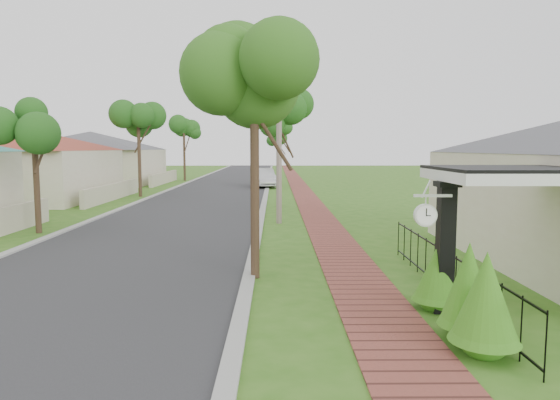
% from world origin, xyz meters
% --- Properties ---
extents(ground, '(160.00, 160.00, 0.00)m').
position_xyz_m(ground, '(0.00, 0.00, 0.00)').
color(ground, '#326618').
rests_on(ground, ground).
extents(road, '(7.00, 120.00, 0.02)m').
position_xyz_m(road, '(-3.00, 20.00, 0.00)').
color(road, '#28282B').
rests_on(road, ground).
extents(kerb_right, '(0.30, 120.00, 0.10)m').
position_xyz_m(kerb_right, '(0.65, 20.00, 0.00)').
color(kerb_right, '#9E9E99').
rests_on(kerb_right, ground).
extents(kerb_left, '(0.30, 120.00, 0.10)m').
position_xyz_m(kerb_left, '(-6.65, 20.00, 0.00)').
color(kerb_left, '#9E9E99').
rests_on(kerb_left, ground).
extents(sidewalk, '(1.50, 120.00, 0.03)m').
position_xyz_m(sidewalk, '(3.25, 20.00, 0.00)').
color(sidewalk, brown).
rests_on(sidewalk, ground).
extents(porch_post, '(0.48, 0.48, 2.52)m').
position_xyz_m(porch_post, '(4.55, -1.00, 1.12)').
color(porch_post, black).
rests_on(porch_post, ground).
extents(picket_fence, '(0.03, 8.02, 1.00)m').
position_xyz_m(picket_fence, '(4.90, -0.00, 0.53)').
color(picket_fence, black).
rests_on(picket_fence, ground).
extents(street_trees, '(10.70, 37.65, 5.89)m').
position_xyz_m(street_trees, '(-2.87, 26.84, 4.54)').
color(street_trees, '#382619').
rests_on(street_trees, ground).
extents(hedge_row, '(0.93, 3.09, 1.72)m').
position_xyz_m(hedge_row, '(4.45, -2.27, 0.73)').
color(hedge_row, '#276C15').
rests_on(hedge_row, ground).
extents(far_house_red, '(15.56, 15.56, 4.60)m').
position_xyz_m(far_house_red, '(-14.97, 20.00, 2.34)').
color(far_house_red, beige).
rests_on(far_house_red, ground).
extents(far_house_grey, '(15.56, 15.56, 4.60)m').
position_xyz_m(far_house_grey, '(-14.97, 34.00, 2.34)').
color(far_house_grey, beige).
rests_on(far_house_grey, ground).
extents(parked_car_red, '(2.08, 4.25, 1.40)m').
position_xyz_m(parked_car_red, '(0.40, 30.78, 0.70)').
color(parked_car_red, maroon).
rests_on(parked_car_red, ground).
extents(parked_car_white, '(2.31, 4.70, 1.48)m').
position_xyz_m(parked_car_white, '(0.33, 29.79, 0.74)').
color(parked_car_white, silver).
rests_on(parked_car_white, ground).
extents(near_tree, '(2.23, 2.23, 5.73)m').
position_xyz_m(near_tree, '(0.80, 1.50, 4.57)').
color(near_tree, '#382619').
rests_on(near_tree, ground).
extents(utility_pole, '(1.20, 0.24, 7.20)m').
position_xyz_m(utility_pole, '(1.44, 10.32, 3.66)').
color(utility_pole, gray).
rests_on(utility_pole, ground).
extents(station_clock, '(0.70, 0.13, 0.59)m').
position_xyz_m(station_clock, '(4.04, -1.40, 1.95)').
color(station_clock, white).
rests_on(station_clock, ground).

